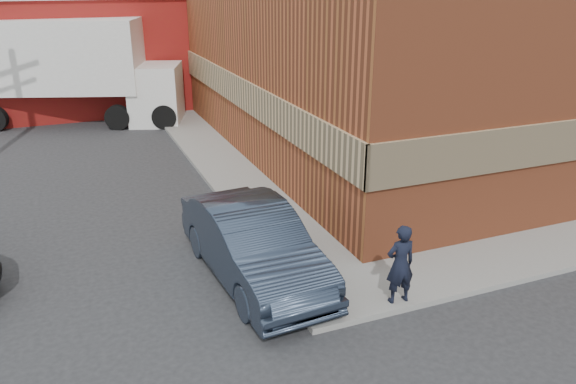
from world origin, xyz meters
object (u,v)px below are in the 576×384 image
object	(u,v)px
sedan	(253,244)
box_truck	(79,65)
brick_building	(416,11)
man	(400,264)
warehouse	(9,48)

from	to	relation	value
sedan	box_truck	xyz separation A→B (m)	(-2.41, 15.22, 1.69)
brick_building	box_truck	bearing A→B (deg)	150.11
box_truck	man	bearing A→B (deg)	-55.95
brick_building	sedan	xyz separation A→B (m)	(-9.30, -8.50, -3.90)
brick_building	warehouse	distance (m)	18.30
sedan	warehouse	bearing A→B (deg)	100.65
brick_building	man	distance (m)	13.27
brick_building	sedan	distance (m)	13.18
warehouse	man	world-z (taller)	warehouse
warehouse	sedan	bearing A→B (deg)	-75.07
warehouse	man	bearing A→B (deg)	-71.08
brick_building	man	size ratio (longest dim) A/B	11.58
brick_building	warehouse	xyz separation A→B (m)	(-14.50, 11.00, -1.87)
brick_building	box_truck	world-z (taller)	brick_building
sedan	box_truck	size ratio (longest dim) A/B	0.53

